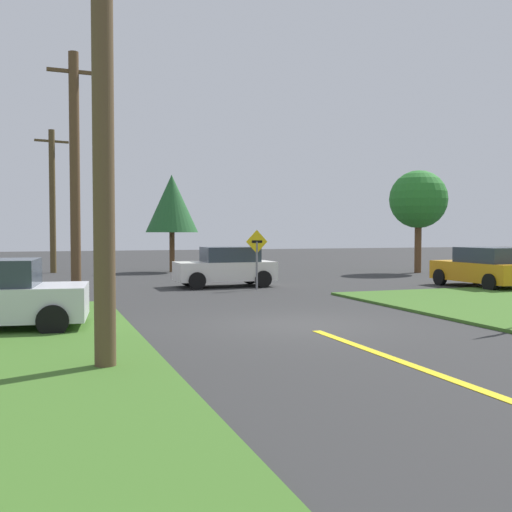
{
  "coord_description": "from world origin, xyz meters",
  "views": [
    {
      "loc": [
        -5.8,
        -13.29,
        2.24
      ],
      "look_at": [
        0.16,
        3.52,
        1.52
      ],
      "focal_mm": 42.44,
      "sensor_mm": 36.0,
      "label": 1
    }
  ],
  "objects_px": {
    "car_on_crossroad": "(485,268)",
    "pine_tree_center": "(172,204)",
    "car_approaching_junction": "(226,267)",
    "direction_sign": "(257,253)",
    "oak_tree_left": "(418,200)",
    "utility_pole_far": "(52,200)",
    "utility_pole_mid": "(75,172)",
    "utility_pole_near": "(103,121)"
  },
  "relations": [
    {
      "from": "car_on_crossroad",
      "to": "oak_tree_left",
      "type": "bearing_deg",
      "value": -18.76
    },
    {
      "from": "car_approaching_junction",
      "to": "utility_pole_near",
      "type": "xyz_separation_m",
      "value": [
        -6.12,
        -13.65,
        3.19
      ]
    },
    {
      "from": "pine_tree_center",
      "to": "car_approaching_junction",
      "type": "bearing_deg",
      "value": -88.67
    },
    {
      "from": "car_approaching_junction",
      "to": "car_on_crossroad",
      "type": "distance_m",
      "value": 10.38
    },
    {
      "from": "utility_pole_near",
      "to": "pine_tree_center",
      "type": "distance_m",
      "value": 24.12
    },
    {
      "from": "car_approaching_junction",
      "to": "car_on_crossroad",
      "type": "bearing_deg",
      "value": 158.52
    },
    {
      "from": "utility_pole_mid",
      "to": "pine_tree_center",
      "type": "xyz_separation_m",
      "value": [
        5.71,
        11.0,
        -0.56
      ]
    },
    {
      "from": "utility_pole_mid",
      "to": "utility_pole_far",
      "type": "xyz_separation_m",
      "value": [
        -0.56,
        12.38,
        -0.37
      ]
    },
    {
      "from": "utility_pole_near",
      "to": "utility_pole_far",
      "type": "xyz_separation_m",
      "value": [
        -0.38,
        24.76,
        -0.01
      ]
    },
    {
      "from": "direction_sign",
      "to": "oak_tree_left",
      "type": "relative_size",
      "value": 0.41
    },
    {
      "from": "direction_sign",
      "to": "pine_tree_center",
      "type": "bearing_deg",
      "value": 94.91
    },
    {
      "from": "car_approaching_junction",
      "to": "direction_sign",
      "type": "bearing_deg",
      "value": 115.52
    },
    {
      "from": "direction_sign",
      "to": "oak_tree_left",
      "type": "xyz_separation_m",
      "value": [
        11.56,
        6.2,
        2.55
      ]
    },
    {
      "from": "car_on_crossroad",
      "to": "utility_pole_far",
      "type": "height_order",
      "value": "utility_pole_far"
    },
    {
      "from": "car_on_crossroad",
      "to": "oak_tree_left",
      "type": "distance_m",
      "value": 9.48
    },
    {
      "from": "oak_tree_left",
      "to": "pine_tree_center",
      "type": "bearing_deg",
      "value": 157.63
    },
    {
      "from": "oak_tree_left",
      "to": "utility_pole_near",
      "type": "bearing_deg",
      "value": -135.34
    },
    {
      "from": "car_on_crossroad",
      "to": "direction_sign",
      "type": "distance_m",
      "value": 9.17
    },
    {
      "from": "car_on_crossroad",
      "to": "utility_pole_far",
      "type": "relative_size",
      "value": 0.56
    },
    {
      "from": "car_on_crossroad",
      "to": "utility_pole_near",
      "type": "relative_size",
      "value": 0.56
    },
    {
      "from": "car_approaching_junction",
      "to": "pine_tree_center",
      "type": "bearing_deg",
      "value": -87.82
    },
    {
      "from": "car_approaching_junction",
      "to": "utility_pole_mid",
      "type": "distance_m",
      "value": 7.04
    },
    {
      "from": "utility_pole_far",
      "to": "oak_tree_left",
      "type": "distance_m",
      "value": 19.92
    },
    {
      "from": "utility_pole_far",
      "to": "oak_tree_left",
      "type": "bearing_deg",
      "value": -19.16
    },
    {
      "from": "car_on_crossroad",
      "to": "utility_pole_near",
      "type": "distance_m",
      "value": 18.76
    },
    {
      "from": "direction_sign",
      "to": "oak_tree_left",
      "type": "bearing_deg",
      "value": 28.19
    },
    {
      "from": "car_approaching_junction",
      "to": "utility_pole_mid",
      "type": "bearing_deg",
      "value": 12.96
    },
    {
      "from": "car_on_crossroad",
      "to": "utility_pole_mid",
      "type": "xyz_separation_m",
      "value": [
        -15.54,
        2.67,
        3.54
      ]
    },
    {
      "from": "car_on_crossroad",
      "to": "utility_pole_far",
      "type": "distance_m",
      "value": 22.27
    },
    {
      "from": "utility_pole_near",
      "to": "direction_sign",
      "type": "relative_size",
      "value": 3.38
    },
    {
      "from": "utility_pole_near",
      "to": "utility_pole_mid",
      "type": "relative_size",
      "value": 0.91
    },
    {
      "from": "utility_pole_mid",
      "to": "utility_pole_far",
      "type": "distance_m",
      "value": 12.4
    },
    {
      "from": "utility_pole_far",
      "to": "direction_sign",
      "type": "relative_size",
      "value": 3.36
    },
    {
      "from": "utility_pole_mid",
      "to": "direction_sign",
      "type": "height_order",
      "value": "utility_pole_mid"
    },
    {
      "from": "oak_tree_left",
      "to": "pine_tree_center",
      "type": "height_order",
      "value": "oak_tree_left"
    },
    {
      "from": "utility_pole_near",
      "to": "utility_pole_far",
      "type": "distance_m",
      "value": 24.76
    },
    {
      "from": "utility_pole_mid",
      "to": "oak_tree_left",
      "type": "bearing_deg",
      "value": 17.75
    },
    {
      "from": "utility_pole_near",
      "to": "oak_tree_left",
      "type": "relative_size",
      "value": 1.4
    },
    {
      "from": "utility_pole_mid",
      "to": "pine_tree_center",
      "type": "relative_size",
      "value": 1.58
    },
    {
      "from": "pine_tree_center",
      "to": "utility_pole_far",
      "type": "bearing_deg",
      "value": 167.62
    },
    {
      "from": "utility_pole_far",
      "to": "pine_tree_center",
      "type": "relative_size",
      "value": 1.43
    },
    {
      "from": "car_on_crossroad",
      "to": "pine_tree_center",
      "type": "bearing_deg",
      "value": 34.61
    }
  ]
}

